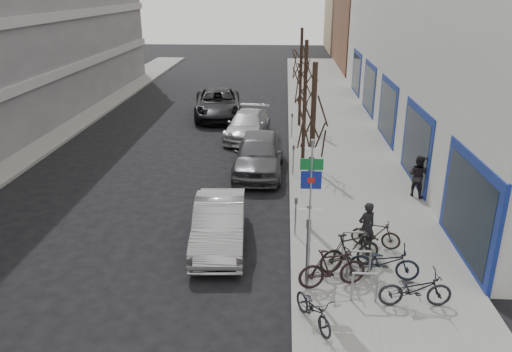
# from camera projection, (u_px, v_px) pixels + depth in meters

# --- Properties ---
(ground) EXTENTS (120.00, 120.00, 0.00)m
(ground) POSITION_uv_depth(u_px,v_px,m) (216.00, 290.00, 13.24)
(ground) COLOR black
(ground) RESTS_ON ground
(sidewalk_east) EXTENTS (5.00, 70.00, 0.15)m
(sidewalk_east) POSITION_uv_depth(u_px,v_px,m) (345.00, 165.00, 22.31)
(sidewalk_east) COLOR slate
(sidewalk_east) RESTS_ON ground
(sidewalk_west) EXTENTS (3.00, 70.00, 0.15)m
(sidewalk_west) POSITION_uv_depth(u_px,v_px,m) (9.00, 159.00, 23.13)
(sidewalk_west) COLOR slate
(sidewalk_west) RESTS_ON ground
(brick_building_far) EXTENTS (12.00, 14.00, 8.00)m
(brick_building_far) POSITION_uv_depth(u_px,v_px,m) (402.00, 26.00, 48.46)
(brick_building_far) COLOR brown
(brick_building_far) RESTS_ON ground
(tan_building_far) EXTENTS (13.00, 12.00, 9.00)m
(tan_building_far) POSITION_uv_depth(u_px,v_px,m) (380.00, 13.00, 62.26)
(tan_building_far) COLOR #937A5B
(tan_building_far) RESTS_ON ground
(highway_sign_pole) EXTENTS (0.55, 0.10, 4.20)m
(highway_sign_pole) POSITION_uv_depth(u_px,v_px,m) (310.00, 208.00, 12.23)
(highway_sign_pole) COLOR gray
(highway_sign_pole) RESTS_ON ground
(bike_rack) EXTENTS (0.66, 2.26, 0.83)m
(bike_rack) POSITION_uv_depth(u_px,v_px,m) (359.00, 261.00, 13.36)
(bike_rack) COLOR gray
(bike_rack) RESTS_ON sidewalk_east
(tree_near) EXTENTS (1.80, 1.80, 5.50)m
(tree_near) POSITION_uv_depth(u_px,v_px,m) (314.00, 109.00, 14.91)
(tree_near) COLOR black
(tree_near) RESTS_ON ground
(tree_mid) EXTENTS (1.80, 1.80, 5.50)m
(tree_mid) POSITION_uv_depth(u_px,v_px,m) (306.00, 74.00, 20.98)
(tree_mid) COLOR black
(tree_mid) RESTS_ON ground
(tree_far) EXTENTS (1.80, 1.80, 5.50)m
(tree_far) POSITION_uv_depth(u_px,v_px,m) (301.00, 54.00, 27.04)
(tree_far) COLOR black
(tree_far) RESTS_ON ground
(meter_front) EXTENTS (0.10, 0.08, 1.27)m
(meter_front) POSITION_uv_depth(u_px,v_px,m) (296.00, 213.00, 15.60)
(meter_front) COLOR gray
(meter_front) RESTS_ON sidewalk_east
(meter_mid) EXTENTS (0.10, 0.08, 1.27)m
(meter_mid) POSITION_uv_depth(u_px,v_px,m) (293.00, 157.00, 20.73)
(meter_mid) COLOR gray
(meter_mid) RESTS_ON sidewalk_east
(meter_back) EXTENTS (0.10, 0.08, 1.27)m
(meter_back) POSITION_uv_depth(u_px,v_px,m) (292.00, 123.00, 25.87)
(meter_back) COLOR gray
(meter_back) RESTS_ON sidewalk_east
(bike_near_left) EXTENTS (1.13, 1.61, 0.96)m
(bike_near_left) POSITION_uv_depth(u_px,v_px,m) (314.00, 306.00, 11.51)
(bike_near_left) COLOR black
(bike_near_left) RESTS_ON sidewalk_east
(bike_near_right) EXTENTS (1.94, 1.01, 1.13)m
(bike_near_right) POSITION_uv_depth(u_px,v_px,m) (332.00, 268.00, 12.94)
(bike_near_right) COLOR black
(bike_near_right) RESTS_ON sidewalk_east
(bike_mid_curb) EXTENTS (1.92, 0.83, 1.13)m
(bike_mid_curb) POSITION_uv_depth(u_px,v_px,m) (385.00, 259.00, 13.33)
(bike_mid_curb) COLOR black
(bike_mid_curb) RESTS_ON sidewalk_east
(bike_mid_inner) EXTENTS (1.98, 1.34, 1.16)m
(bike_mid_inner) POSITION_uv_depth(u_px,v_px,m) (350.00, 251.00, 13.73)
(bike_mid_inner) COLOR black
(bike_mid_inner) RESTS_ON sidewalk_east
(bike_far_curb) EXTENTS (1.82, 0.63, 1.10)m
(bike_far_curb) POSITION_uv_depth(u_px,v_px,m) (416.00, 286.00, 12.16)
(bike_far_curb) COLOR black
(bike_far_curb) RESTS_ON sidewalk_east
(bike_far_inner) EXTENTS (1.56, 0.87, 0.91)m
(bike_far_inner) POSITION_uv_depth(u_px,v_px,m) (376.00, 234.00, 14.96)
(bike_far_inner) COLOR black
(bike_far_inner) RESTS_ON sidewalk_east
(parked_car_front) EXTENTS (1.81, 4.46, 1.44)m
(parked_car_front) POSITION_uv_depth(u_px,v_px,m) (219.00, 224.00, 15.32)
(parked_car_front) COLOR #A1A1A6
(parked_car_front) RESTS_ON ground
(parked_car_mid) EXTENTS (2.15, 5.10, 1.72)m
(parked_car_mid) POSITION_uv_depth(u_px,v_px,m) (259.00, 153.00, 21.37)
(parked_car_mid) COLOR #4C4C51
(parked_car_mid) RESTS_ON ground
(parked_car_back) EXTENTS (2.47, 4.95, 1.38)m
(parked_car_back) POSITION_uv_depth(u_px,v_px,m) (247.00, 125.00, 26.39)
(parked_car_back) COLOR #A8A7AC
(parked_car_back) RESTS_ON ground
(lane_car) EXTENTS (3.52, 6.30, 1.66)m
(lane_car) POSITION_uv_depth(u_px,v_px,m) (218.00, 104.00, 30.56)
(lane_car) COLOR black
(lane_car) RESTS_ON ground
(pedestrian_near) EXTENTS (0.67, 0.58, 1.56)m
(pedestrian_near) POSITION_uv_depth(u_px,v_px,m) (366.00, 227.00, 14.65)
(pedestrian_near) COLOR black
(pedestrian_near) RESTS_ON sidewalk_east
(pedestrian_far) EXTENTS (0.71, 0.70, 1.61)m
(pedestrian_far) POSITION_uv_depth(u_px,v_px,m) (418.00, 176.00, 18.56)
(pedestrian_far) COLOR black
(pedestrian_far) RESTS_ON sidewalk_east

